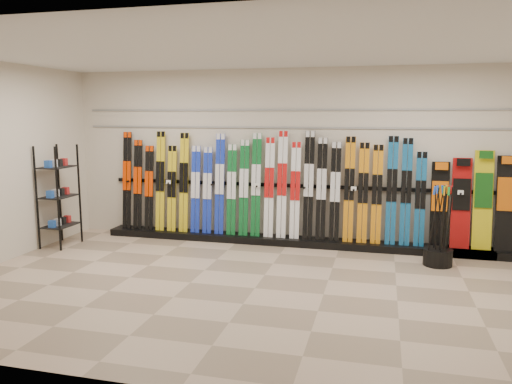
# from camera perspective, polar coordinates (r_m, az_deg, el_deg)

# --- Properties ---
(floor) EXTENTS (8.00, 8.00, 0.00)m
(floor) POSITION_cam_1_polar(r_m,az_deg,el_deg) (6.56, -0.15, -10.94)
(floor) COLOR gray
(floor) RESTS_ON ground
(back_wall) EXTENTS (8.00, 0.00, 8.00)m
(back_wall) POSITION_cam_1_polar(r_m,az_deg,el_deg) (8.65, 3.99, 4.05)
(back_wall) COLOR beige
(back_wall) RESTS_ON floor
(ceiling) EXTENTS (8.00, 8.00, 0.00)m
(ceiling) POSITION_cam_1_polar(r_m,az_deg,el_deg) (6.22, -0.16, 16.04)
(ceiling) COLOR silver
(ceiling) RESTS_ON back_wall
(ski_rack_base) EXTENTS (8.00, 0.40, 0.12)m
(ski_rack_base) POSITION_cam_1_polar(r_m,az_deg,el_deg) (8.64, 5.10, -5.67)
(ski_rack_base) COLOR black
(ski_rack_base) RESTS_ON floor
(skis) EXTENTS (5.37, 0.20, 1.83)m
(skis) POSITION_cam_1_polar(r_m,az_deg,el_deg) (8.62, 0.83, 0.46)
(skis) COLOR black
(skis) RESTS_ON ski_rack_base
(snowboards) EXTENTS (1.55, 0.24, 1.55)m
(snowboards) POSITION_cam_1_polar(r_m,az_deg,el_deg) (8.59, 24.55, -1.14)
(snowboards) COLOR black
(snowboards) RESTS_ON ski_rack_base
(accessory_rack) EXTENTS (0.40, 0.60, 1.72)m
(accessory_rack) POSITION_cam_1_polar(r_m,az_deg,el_deg) (9.07, -21.62, -0.43)
(accessory_rack) COLOR black
(accessory_rack) RESTS_ON floor
(pole_bin) EXTENTS (0.42, 0.42, 0.25)m
(pole_bin) POSITION_cam_1_polar(r_m,az_deg,el_deg) (7.94, 20.06, -7.00)
(pole_bin) COLOR black
(pole_bin) RESTS_ON floor
(ski_poles) EXTENTS (0.32, 0.34, 1.18)m
(ski_poles) POSITION_cam_1_polar(r_m,az_deg,el_deg) (7.82, 20.50, -3.62)
(ski_poles) COLOR black
(ski_poles) RESTS_ON pole_bin
(slatwall_rail_0) EXTENTS (7.60, 0.02, 0.03)m
(slatwall_rail_0) POSITION_cam_1_polar(r_m,az_deg,el_deg) (8.60, 4.00, 7.36)
(slatwall_rail_0) COLOR gray
(slatwall_rail_0) RESTS_ON back_wall
(slatwall_rail_1) EXTENTS (7.60, 0.02, 0.03)m
(slatwall_rail_1) POSITION_cam_1_polar(r_m,az_deg,el_deg) (8.60, 4.02, 9.36)
(slatwall_rail_1) COLOR gray
(slatwall_rail_1) RESTS_ON back_wall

